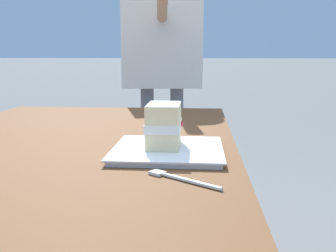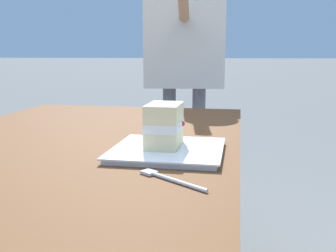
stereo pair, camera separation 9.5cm
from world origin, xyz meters
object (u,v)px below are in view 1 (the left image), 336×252
Objects in this scene: dessert_plate at (168,150)px; diner_person at (162,40)px; patio_table at (53,184)px; cake_slice at (164,125)px; dessert_fork at (179,178)px.

dessert_plate is 1.23m from diner_person.
patio_table is at bearing 172.14° from diner_person.
cake_slice is at bearing -174.36° from diner_person.
cake_slice is 1.21m from diner_person.
diner_person is at bearing 6.82° from dessert_fork.
cake_slice is (0.01, 0.01, 0.06)m from dessert_plate.
diner_person is (1.18, 0.12, 0.24)m from cake_slice.
patio_table is 6.19× the size of dessert_plate.
cake_slice is (0.02, -0.28, 0.15)m from patio_table.
cake_slice is at bearing 13.12° from dessert_fork.
diner_person reaches higher than dessert_fork.
dessert_plate is 1.82× the size of dessert_fork.
patio_table is 1.08× the size of diner_person.
dessert_fork reaches higher than patio_table.
diner_person is (1.20, -0.17, 0.40)m from patio_table.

